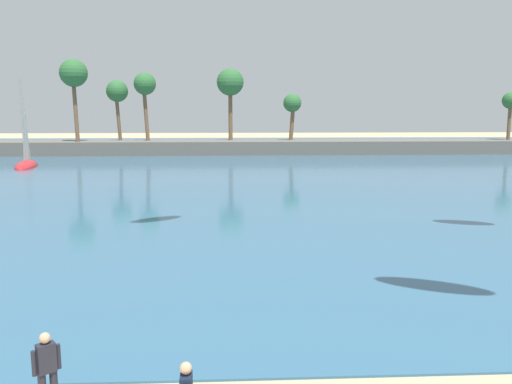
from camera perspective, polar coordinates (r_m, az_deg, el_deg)
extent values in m
cube|color=#33607F|center=(60.06, -2.02, 3.50)|extent=(220.00, 98.64, 0.06)
cube|color=#605B54|center=(69.27, -2.14, 4.97)|extent=(110.08, 6.00, 1.80)
cylinder|color=brown|center=(72.21, -15.04, 8.15)|extent=(0.74, 0.83, 6.58)
sphere|color=#2D6633|center=(72.25, -15.15, 10.75)|extent=(2.88, 2.88, 2.88)
cylinder|color=brown|center=(78.84, 26.28, 7.15)|extent=(0.52, 0.49, 5.36)
sphere|color=#2D6633|center=(78.84, 26.42, 9.09)|extent=(2.27, 2.27, 2.27)
cylinder|color=brown|center=(70.90, 4.02, 7.80)|extent=(0.83, 0.73, 5.05)
sphere|color=#2D6633|center=(70.89, 4.05, 9.83)|extent=(2.47, 2.47, 2.47)
cylinder|color=brown|center=(70.62, -2.85, 8.93)|extent=(0.56, 0.55, 7.78)
sphere|color=#2D6633|center=(70.72, -2.88, 12.08)|extent=(3.63, 3.63, 3.63)
cylinder|color=brown|center=(71.05, -12.12, 8.63)|extent=(0.87, 0.62, 7.52)
sphere|color=#2D6633|center=(71.13, -12.23, 11.65)|extent=(2.94, 2.94, 2.94)
cylinder|color=brown|center=(70.78, -19.40, 8.81)|extent=(0.73, 0.67, 8.73)
sphere|color=#2D6633|center=(70.93, -19.59, 12.33)|extent=(3.52, 3.52, 3.52)
sphere|color=tan|center=(9.25, -7.79, -18.78)|extent=(0.21, 0.21, 0.21)
cube|color=#23232D|center=(11.15, -22.24, -16.67)|extent=(0.39, 0.36, 0.58)
sphere|color=tan|center=(10.99, -22.38, -14.73)|extent=(0.21, 0.21, 0.21)
cylinder|color=#23232D|center=(11.23, -21.06, -16.64)|extent=(0.09, 0.09, 0.50)
cylinder|color=#23232D|center=(11.12, -23.42, -17.05)|extent=(0.09, 0.09, 0.50)
ellipsoid|color=red|center=(58.20, -24.12, 2.57)|extent=(3.24, 6.85, 1.32)
cylinder|color=gray|center=(57.60, -24.48, 7.25)|extent=(0.20, 0.20, 8.24)
pyramid|color=silver|center=(58.71, -24.25, 6.68)|extent=(0.78, 2.95, 7.00)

